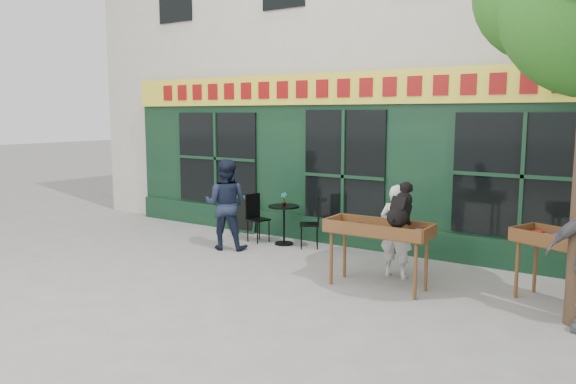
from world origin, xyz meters
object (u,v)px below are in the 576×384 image
at_px(woman, 396,231).
at_px(book_cart_right, 574,247).
at_px(dog, 401,203).
at_px(bistro_table, 284,217).
at_px(book_cart_center, 378,233).
at_px(man_left, 226,204).

relative_size(woman, book_cart_right, 0.90).
distance_m(woman, book_cart_right, 2.47).
distance_m(dog, woman, 0.96).
bearing_deg(bistro_table, book_cart_right, -9.58).
height_order(dog, woman, dog).
height_order(book_cart_center, man_left, man_left).
relative_size(dog, book_cart_right, 0.37).
bearing_deg(dog, man_left, 168.62).
distance_m(book_cart_center, man_left, 3.44).
distance_m(dog, book_cart_right, 2.27).
height_order(dog, man_left, man_left).
relative_size(book_cart_center, book_cart_right, 0.94).
height_order(woman, man_left, man_left).
height_order(book_cart_right, bistro_table, book_cart_right).
distance_m(woman, bistro_table, 2.82).
bearing_deg(dog, woman, 114.88).
bearing_deg(dog, bistro_table, 151.46).
relative_size(woman, bistro_table, 1.92).
height_order(dog, bistro_table, dog).
xyz_separation_m(woman, man_left, (-3.39, -0.06, 0.12)).
relative_size(book_cart_center, dog, 2.53).
bearing_deg(book_cart_center, bistro_table, 149.34).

